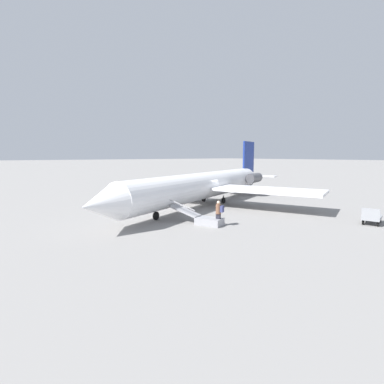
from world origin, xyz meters
name	(u,v)px	position (x,y,z in m)	size (l,w,h in m)	color
ground_plane	(203,206)	(0.00, 0.00, 0.00)	(600.00, 600.00, 0.00)	gray
airplane_main	(207,185)	(-0.83, -0.32, 1.94)	(27.16, 21.18, 6.50)	white
boarding_stairs	(204,219)	(4.85, 5.96, 0.37)	(2.42, 4.10, 1.64)	#99999E
passenger	(219,212)	(4.41, 6.97, 1.00)	(0.44, 0.57, 1.74)	#23232D
luggage_cart	(372,217)	(-4.54, 13.03, 0.46)	(2.42, 1.66, 1.22)	gray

